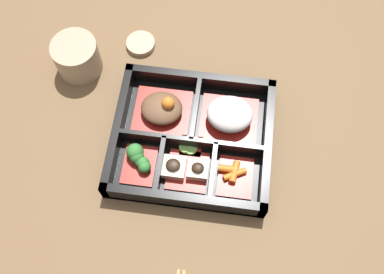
{
  "coord_description": "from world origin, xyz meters",
  "views": [
    {
      "loc": [
        0.04,
        -0.32,
        0.76
      ],
      "look_at": [
        0.0,
        0.0,
        0.03
      ],
      "focal_mm": 42.0,
      "sensor_mm": 36.0,
      "label": 1
    }
  ],
  "objects": [
    {
      "name": "ground_plane",
      "position": [
        0.0,
        0.0,
        0.0
      ],
      "size": [
        3.0,
        3.0,
        0.0
      ],
      "primitive_type": "plane",
      "color": "brown"
    },
    {
      "name": "sauce_dish",
      "position": [
        -0.13,
        0.2,
        0.01
      ],
      "size": [
        0.06,
        0.06,
        0.01
      ],
      "color": "gray",
      "rests_on": "ground_plane"
    },
    {
      "name": "bowl_greens",
      "position": [
        -0.09,
        -0.05,
        0.02
      ],
      "size": [
        0.06,
        0.08,
        0.04
      ],
      "color": "maroon",
      "rests_on": "bento_base"
    },
    {
      "name": "bowl_stew",
      "position": [
        -0.06,
        0.05,
        0.03
      ],
      "size": [
        0.11,
        0.1,
        0.05
      ],
      "color": "maroon",
      "rests_on": "bento_base"
    },
    {
      "name": "bowl_tofu",
      "position": [
        -0.0,
        -0.06,
        0.02
      ],
      "size": [
        0.08,
        0.08,
        0.03
      ],
      "color": "maroon",
      "rests_on": "bento_base"
    },
    {
      "name": "bowl_rice",
      "position": [
        0.06,
        0.05,
        0.03
      ],
      "size": [
        0.11,
        0.1,
        0.05
      ],
      "color": "maroon",
      "rests_on": "bento_base"
    },
    {
      "name": "bowl_pickles",
      "position": [
        -0.0,
        -0.01,
        0.02
      ],
      "size": [
        0.04,
        0.04,
        0.01
      ],
      "color": "maroon",
      "rests_on": "bento_base"
    },
    {
      "name": "bento_rim",
      "position": [
        -0.0,
        -0.0,
        0.02
      ],
      "size": [
        0.28,
        0.25,
        0.05
      ],
      "color": "black",
      "rests_on": "ground_plane"
    },
    {
      "name": "bento_base",
      "position": [
        0.0,
        0.0,
        0.01
      ],
      "size": [
        0.28,
        0.25,
        0.01
      ],
      "color": "black",
      "rests_on": "ground_plane"
    },
    {
      "name": "bowl_carrots",
      "position": [
        0.08,
        -0.06,
        0.02
      ],
      "size": [
        0.06,
        0.08,
        0.02
      ],
      "color": "maroon",
      "rests_on": "bento_base"
    },
    {
      "name": "tea_cup",
      "position": [
        -0.24,
        0.13,
        0.04
      ],
      "size": [
        0.09,
        0.09,
        0.07
      ],
      "color": "gray",
      "rests_on": "ground_plane"
    }
  ]
}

